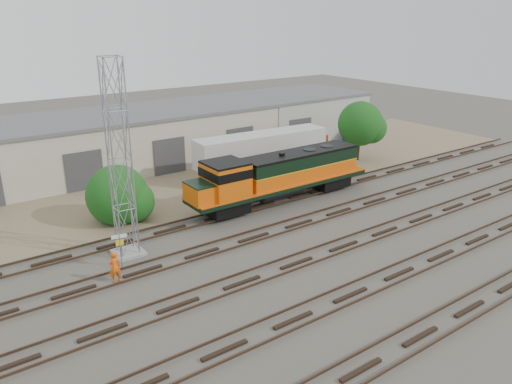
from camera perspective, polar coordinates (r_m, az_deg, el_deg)
ground at (r=32.77m, az=1.26°, el=-6.24°), size 140.00×140.00×0.00m
dirt_strip at (r=44.77m, az=-10.33°, el=0.73°), size 80.00×16.00×0.02m
tracks at (r=30.66m, az=4.65°, el=-8.08°), size 80.00×20.40×0.28m
warehouse at (r=51.14m, az=-14.39°, el=5.90°), size 58.40×10.40×5.30m
locomotive at (r=39.55m, az=2.61°, el=1.93°), size 16.36×2.87×3.93m
signal_tower at (r=30.69m, az=-15.27°, el=3.07°), size 1.79×1.79×12.14m
sign_post at (r=30.51m, az=-15.29°, el=-5.81°), size 0.90×0.22×2.23m
worker at (r=29.43m, az=-15.85°, el=-8.22°), size 0.70×0.48×1.86m
semi_trailer at (r=46.42m, az=1.00°, el=4.97°), size 13.16×3.44×4.01m
dumpster_blue at (r=60.23m, az=10.87°, el=6.34°), size 2.03×1.97×1.50m
dumpster_red at (r=57.39m, az=7.20°, el=5.83°), size 1.60×1.50×1.40m
tree_mid at (r=37.33m, az=-15.14°, el=-0.54°), size 4.68×4.46×4.46m
tree_east at (r=52.07m, az=12.13°, el=7.52°), size 4.74×4.51×6.09m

